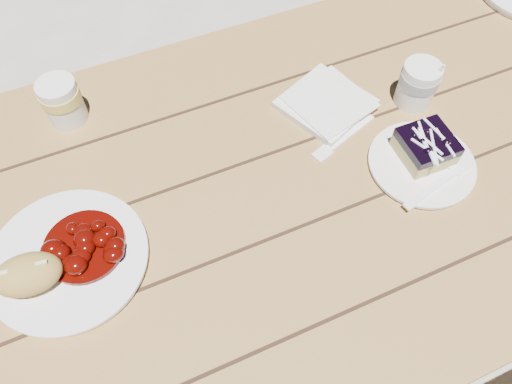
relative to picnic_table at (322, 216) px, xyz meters
name	(u,v)px	position (x,y,z in m)	size (l,w,h in m)	color
ground	(301,311)	(0.00, 0.00, -0.59)	(60.00, 60.00, 0.00)	#ACA79C
picnic_table	(322,216)	(0.00, 0.00, 0.00)	(2.00, 1.55, 0.75)	brown
main_plate	(69,260)	(-0.47, 0.01, 0.17)	(0.25, 0.25, 0.02)	white
goulash_stew	(81,242)	(-0.44, 0.02, 0.20)	(0.13, 0.13, 0.04)	#4B0702
bread_roll	(28,274)	(-0.53, -0.01, 0.20)	(0.10, 0.07, 0.05)	#AF8D43
dessert_plate	(421,164)	(0.15, -0.05, 0.17)	(0.19, 0.19, 0.01)	white
blueberry_cake	(426,146)	(0.16, -0.04, 0.20)	(0.09, 0.09, 0.05)	tan
fork_dessert	(431,189)	(0.13, -0.11, 0.17)	(0.03, 0.16, 0.01)	white
coffee_cup	(418,85)	(0.23, 0.09, 0.21)	(0.07, 0.07, 0.09)	white
napkin_stack	(326,104)	(0.06, 0.14, 0.17)	(0.15, 0.15, 0.01)	white
fork_table	(350,132)	(0.07, 0.06, 0.16)	(0.03, 0.16, 0.01)	white
second_cup	(62,102)	(-0.41, 0.32, 0.21)	(0.07, 0.07, 0.09)	white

